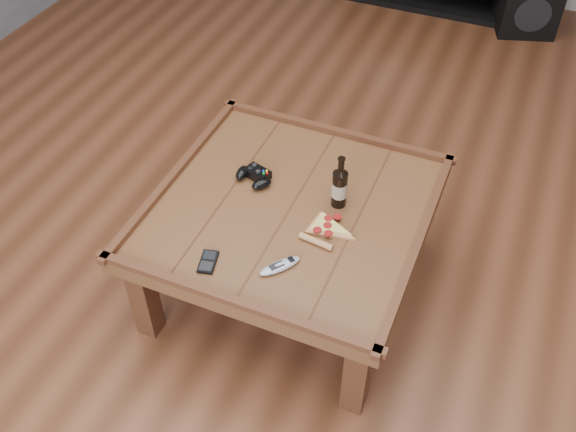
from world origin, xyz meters
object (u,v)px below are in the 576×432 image
at_px(coffee_table, 291,218).
at_px(subwoofer, 528,2).
at_px(remote_control, 280,266).
at_px(game_controller, 254,176).
at_px(smartphone, 208,262).
at_px(beer_bottle, 340,186).
at_px(pizza_slice, 326,229).

bearing_deg(coffee_table, subwoofer, 77.63).
relative_size(remote_control, subwoofer, 0.34).
relative_size(game_controller, subwoofer, 0.37).
distance_m(smartphone, remote_control, 0.25).
relative_size(beer_bottle, subwoofer, 0.49).
relative_size(smartphone, remote_control, 0.74).
xyz_separation_m(coffee_table, subwoofer, (0.57, 2.60, -0.21)).
relative_size(beer_bottle, pizza_slice, 0.89).
bearing_deg(coffee_table, pizza_slice, -21.58).
relative_size(pizza_slice, remote_control, 1.65).
height_order(coffee_table, subwoofer, coffee_table).
relative_size(beer_bottle, remote_control, 1.47).
xyz_separation_m(coffee_table, game_controller, (-0.19, 0.08, 0.08)).
bearing_deg(subwoofer, remote_control, -117.50).
bearing_deg(smartphone, pizza_slice, 29.60).
distance_m(coffee_table, subwoofer, 2.68).
bearing_deg(pizza_slice, coffee_table, 165.90).
xyz_separation_m(smartphone, remote_control, (0.24, 0.07, 0.00)).
distance_m(pizza_slice, smartphone, 0.44).
distance_m(beer_bottle, pizza_slice, 0.17).
xyz_separation_m(pizza_slice, remote_control, (-0.08, -0.22, 0.00)).
relative_size(coffee_table, subwoofer, 2.30).
bearing_deg(remote_control, subwoofer, 118.25).
distance_m(remote_control, subwoofer, 2.95).
xyz_separation_m(beer_bottle, subwoofer, (0.41, 2.52, -0.36)).
bearing_deg(game_controller, beer_bottle, 17.03).
bearing_deg(beer_bottle, subwoofer, 80.69).
bearing_deg(pizza_slice, remote_control, -102.58).
distance_m(game_controller, subwoofer, 2.65).
distance_m(beer_bottle, remote_control, 0.39).
distance_m(beer_bottle, subwoofer, 2.58).
bearing_deg(pizza_slice, subwoofer, 88.79).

